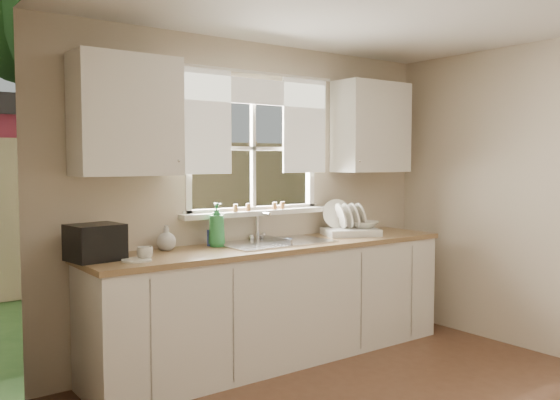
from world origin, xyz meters
TOP-DOWN VIEW (x-y plane):
  - room_walls at (0.00, -0.07)m, footprint 3.62×4.02m
  - window at (0.00, 2.00)m, footprint 1.38×0.16m
  - curtains at (0.00, 1.95)m, footprint 1.50×0.03m
  - base_cabinets at (0.00, 1.68)m, footprint 3.00×0.62m
  - countertop at (0.00, 1.68)m, footprint 3.04×0.65m
  - upper_cabinet_left at (-1.15, 1.82)m, footprint 0.70×0.33m
  - upper_cabinet_right at (1.15, 1.82)m, footprint 0.70×0.33m
  - wall_outlet at (0.88, 1.99)m, footprint 0.08×0.01m
  - sill_jars at (0.02, 1.94)m, footprint 0.50×0.04m
  - backyard at (0.58, 8.42)m, footprint 20.00×10.00m
  - sink at (0.00, 1.71)m, footprint 0.88×0.52m
  - dish_rack at (0.80, 1.72)m, footprint 0.55×0.49m
  - bowl at (0.93, 1.67)m, footprint 0.31×0.31m
  - soap_bottle_a at (-0.46, 1.82)m, footprint 0.13×0.13m
  - soap_bottle_b at (-0.46, 1.86)m, footprint 0.09×0.09m
  - soap_bottle_c at (-0.84, 1.88)m, footprint 0.19×0.19m
  - saucer at (-1.20, 1.57)m, footprint 0.19×0.19m
  - cup at (-1.13, 1.60)m, footprint 0.13×0.13m
  - black_appliance at (-1.40, 1.76)m, footprint 0.36×0.32m

SIDE VIEW (x-z plane):
  - base_cabinets at x=0.00m, z-range 0.00..0.87m
  - sink at x=0.00m, z-range 0.64..1.04m
  - countertop at x=0.00m, z-range 0.87..0.91m
  - saucer at x=-1.20m, z-range 0.91..0.92m
  - cup at x=-1.13m, z-range 0.91..0.99m
  - dish_rack at x=0.80m, z-range 0.83..1.13m
  - bowl at x=0.93m, z-range 0.97..1.03m
  - soap_bottle_c at x=-0.84m, z-range 0.91..1.09m
  - soap_bottle_b at x=-0.46m, z-range 0.91..1.09m
  - black_appliance at x=-1.40m, z-range 0.91..1.14m
  - soap_bottle_a at x=-0.46m, z-range 0.91..1.24m
  - wall_outlet at x=0.88m, z-range 1.02..1.14m
  - sill_jars at x=0.02m, z-range 1.15..1.21m
  - room_walls at x=0.00m, z-range -0.01..2.49m
  - window at x=0.00m, z-range 0.95..2.02m
  - upper_cabinet_left at x=-1.15m, z-range 1.45..2.25m
  - upper_cabinet_right at x=1.15m, z-range 1.45..2.25m
  - curtains at x=0.00m, z-range 1.53..2.34m
  - backyard at x=0.58m, z-range 0.40..6.53m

